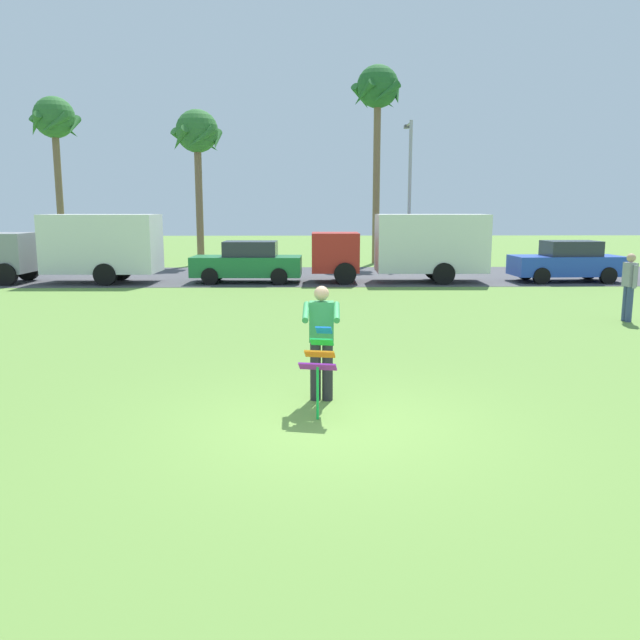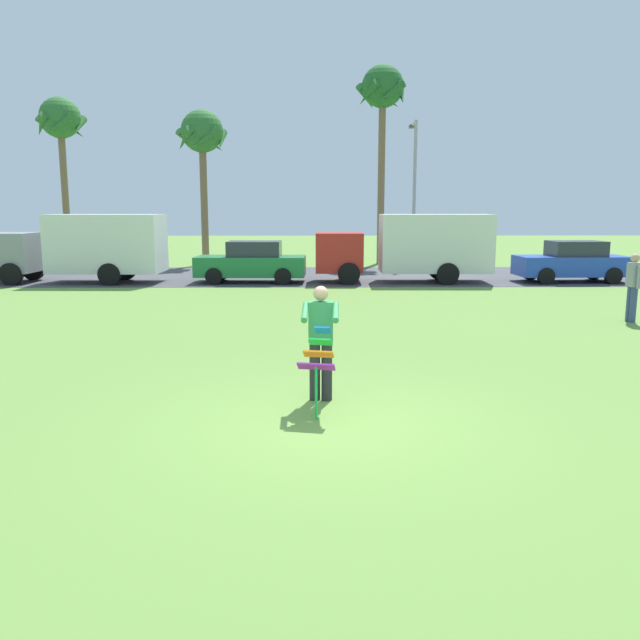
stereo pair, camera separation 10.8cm
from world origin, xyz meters
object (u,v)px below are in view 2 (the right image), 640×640
object	(u,v)px
parked_car_green	(252,263)
palm_tree_left_near	(61,125)
parked_truck_red_cab	(413,246)
palm_tree_right_near	(202,137)
parked_car_blue	(572,262)
person_walker_near	(633,285)
person_kite_flyer	(321,338)
parked_truck_grey_van	(86,246)
kite_held	(318,358)
streetlight_pole	(414,184)
palm_tree_centre_far	(383,96)

from	to	relation	value
parked_car_green	palm_tree_left_near	xyz separation A→B (m)	(-10.73, 9.90, 6.34)
parked_truck_red_cab	palm_tree_right_near	world-z (taller)	palm_tree_right_near
parked_car_green	palm_tree_right_near	size ratio (longest dim) A/B	0.55
parked_car_blue	person_walker_near	bearing A→B (deg)	-102.88
person_kite_flyer	parked_truck_grey_van	xyz separation A→B (m)	(-8.83, 15.62, 0.46)
person_walker_near	parked_car_blue	bearing A→B (deg)	77.12
person_kite_flyer	kite_held	size ratio (longest dim) A/B	1.43
kite_held	parked_car_green	distance (m)	16.52
parked_truck_red_cab	parked_car_blue	size ratio (longest dim) A/B	1.58
person_kite_flyer	person_walker_near	world-z (taller)	same
palm_tree_left_near	parked_car_green	bearing A→B (deg)	-42.68
parked_car_blue	person_kite_flyer	bearing A→B (deg)	-122.66
person_kite_flyer	parked_truck_red_cab	size ratio (longest dim) A/B	0.26
streetlight_pole	palm_tree_left_near	bearing A→B (deg)	170.84
palm_tree_centre_far	parked_truck_grey_van	bearing A→B (deg)	-144.56
parked_car_green	person_walker_near	distance (m)	13.73
palm_tree_right_near	person_walker_near	size ratio (longest dim) A/B	4.44
parked_car_blue	streetlight_pole	xyz separation A→B (m)	(-5.16, 6.98, 3.22)
palm_tree_centre_far	streetlight_pole	distance (m)	4.93
palm_tree_right_near	streetlight_pole	size ratio (longest dim) A/B	1.10
kite_held	parked_truck_grey_van	bearing A→B (deg)	118.28
parked_car_blue	palm_tree_left_near	world-z (taller)	palm_tree_left_near
person_kite_flyer	palm_tree_centre_far	xyz separation A→B (m)	(3.43, 24.34, 7.43)
kite_held	parked_truck_grey_van	size ratio (longest dim) A/B	0.18
kite_held	palm_tree_right_near	distance (m)	25.85
parked_truck_red_cab	streetlight_pole	xyz separation A→B (m)	(1.05, 6.98, 2.59)
person_kite_flyer	parked_truck_red_cab	xyz separation A→B (m)	(3.80, 15.62, 0.46)
palm_tree_right_near	person_walker_near	world-z (taller)	palm_tree_right_near
kite_held	streetlight_pole	xyz separation A→B (m)	(4.89, 23.33, 3.17)
parked_car_blue	palm_tree_centre_far	bearing A→B (deg)	127.03
palm_tree_left_near	streetlight_pole	bearing A→B (deg)	-9.16
palm_tree_right_near	palm_tree_centre_far	world-z (taller)	palm_tree_centre_far
parked_truck_red_cab	parked_car_blue	world-z (taller)	parked_truck_red_cab
palm_tree_centre_far	person_walker_near	xyz separation A→B (m)	(4.54, -17.65, -7.45)
parked_truck_grey_van	parked_truck_red_cab	xyz separation A→B (m)	(12.63, -0.00, 0.00)
parked_truck_grey_van	palm_tree_right_near	xyz separation A→B (m)	(3.23, 8.30, 4.92)
palm_tree_centre_far	person_walker_near	bearing A→B (deg)	-75.57
parked_truck_red_cab	streetlight_pole	distance (m)	7.52
person_kite_flyer	parked_truck_grey_van	size ratio (longest dim) A/B	0.26
kite_held	palm_tree_centre_far	size ratio (longest dim) A/B	0.12
palm_tree_right_near	parked_car_blue	bearing A→B (deg)	-27.99
palm_tree_right_near	palm_tree_centre_far	bearing A→B (deg)	2.71
person_kite_flyer	parked_truck_red_cab	world-z (taller)	parked_truck_red_cab
person_kite_flyer	streetlight_pole	xyz separation A→B (m)	(4.85, 22.60, 3.05)
person_kite_flyer	person_walker_near	xyz separation A→B (m)	(7.97, 6.70, -0.02)
person_kite_flyer	palm_tree_left_near	size ratio (longest dim) A/B	0.20
person_kite_flyer	person_walker_near	bearing A→B (deg)	40.04
palm_tree_right_near	person_walker_near	bearing A→B (deg)	-51.76
parked_car_green	palm_tree_left_near	distance (m)	15.92
kite_held	palm_tree_centre_far	distance (m)	26.41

